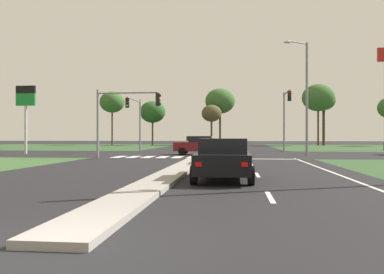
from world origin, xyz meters
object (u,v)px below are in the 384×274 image
Objects in this scene: treeline_seventh at (318,98)px; car_beige_second at (194,143)px; traffic_signal_near_left at (122,110)px; treeline_third at (212,114)px; car_silver_fourth at (228,151)px; treeline_fourth at (220,101)px; car_black_near at (223,159)px; traffic_signal_far_left at (135,114)px; fuel_price_totem at (26,104)px; treeline_near at (112,102)px; treeline_second at (153,112)px; treeline_fifth at (324,101)px; traffic_signal_far_right at (286,110)px; street_lamp_second at (305,92)px; car_maroon_third at (199,145)px.

car_beige_second is at bearing -128.52° from treeline_seventh.
treeline_third is (4.18, 40.78, 2.07)m from traffic_signal_near_left.
car_silver_fourth is 0.43× the size of treeline_fourth.
traffic_signal_far_left is at bearing 111.05° from car_black_near.
treeline_near is (-4.00, 37.93, 3.43)m from fuel_price_totem.
treeline_fourth is at bearing 64.97° from treeline_third.
treeline_third is at bearing 84.15° from traffic_signal_near_left.
treeline_seventh reaches higher than traffic_signal_far_left.
traffic_signal_near_left is at bearing -81.17° from treeline_second.
treeline_fifth reaches higher than traffic_signal_near_left.
traffic_signal_far_right is at bearing -106.90° from treeline_seventh.
treeline_second is 12.41m from treeline_fourth.
street_lamp_second is at bearing 71.78° from car_black_near.
car_maroon_third is 0.60× the size of treeline_third.
treeline_fifth reaches higher than traffic_signal_far_right.
traffic_signal_far_left is at bearing 118.97° from car_silver_fourth.
traffic_signal_far_right is (5.40, 18.18, 3.43)m from car_silver_fourth.
car_black_near is 0.87× the size of traffic_signal_near_left.
car_silver_fourth is 50.81m from treeline_fourth.
treeline_near is at bearing 111.49° from traffic_signal_far_left.
treeline_near reaches higher than traffic_signal_far_left.
car_maroon_third is (1.75, -12.43, 0.00)m from car_beige_second.
car_black_near is at bearing 97.82° from car_beige_second.
traffic_signal_far_right is at bearing -53.61° from car_maroon_third.
treeline_fifth is (30.02, 1.61, 1.82)m from treeline_second.
fuel_price_totem reaches higher than traffic_signal_near_left.
treeline_fourth is 1.08× the size of treeline_fifth.
treeline_near is (-27.86, 31.66, 3.76)m from traffic_signal_far_right.
traffic_signal_far_right is at bearing -76.36° from treeline_fourth.
street_lamp_second is at bearing -101.42° from car_maroon_third.
traffic_signal_far_left is 0.61× the size of street_lamp_second.
treeline_third is at bearing 67.43° from fuel_price_totem.
treeline_fourth reaches higher than car_beige_second.
treeline_fourth reaches higher than car_black_near.
street_lamp_second reaches higher than traffic_signal_far_right.
street_lamp_second is 39.31m from treeline_seventh.
treeline_fourth is (1.38, 2.96, 2.40)m from treeline_third.
traffic_signal_far_right is 0.62× the size of treeline_near.
treeline_third is 0.74× the size of treeline_fifth.
treeline_fifth is at bearing 5.60° from treeline_third.
traffic_signal_far_right is (9.87, -6.45, 3.36)m from car_beige_second.
traffic_signal_far_right reaches higher than car_beige_second.
car_black_near is 0.72× the size of traffic_signal_far_right.
treeline_seventh reaches higher than car_silver_fourth.
traffic_signal_far_right is 42.34m from treeline_near.
treeline_second is at bearing 104.50° from car_black_near.
treeline_near reaches higher than fuel_price_totem.
treeline_second is at bearing 98.83° from traffic_signal_near_left.
traffic_signal_far_right is at bearing -108.38° from treeline_fifth.
car_silver_fourth is at bearing 100.28° from car_beige_second.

